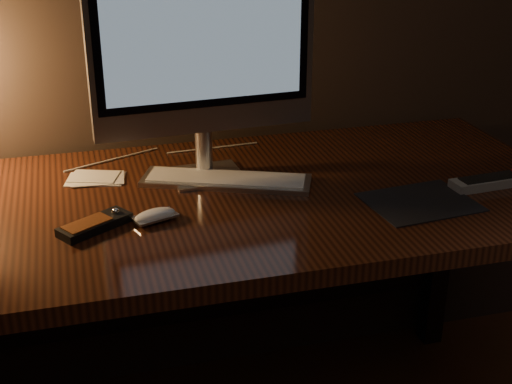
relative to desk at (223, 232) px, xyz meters
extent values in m
cube|color=#3F1C0E|center=(0.00, -0.07, 0.11)|extent=(1.60, 0.75, 0.04)
cube|color=black|center=(0.75, 0.25, -0.27)|extent=(0.06, 0.06, 0.71)
cube|color=black|center=(0.00, 0.27, -0.17)|extent=(1.48, 0.02, 0.51)
cube|color=silver|center=(-0.03, 0.05, 0.13)|extent=(0.18, 0.16, 0.01)
cylinder|color=silver|center=(-0.03, 0.08, 0.19)|extent=(0.04, 0.04, 0.11)
cube|color=silver|center=(-0.03, 0.04, 0.46)|extent=(0.52, 0.06, 0.42)
cube|color=black|center=(-0.03, 0.02, 0.49)|extent=(0.49, 0.03, 0.36)
cube|color=#8FABC4|center=(-0.03, 0.02, 0.49)|extent=(0.45, 0.03, 0.32)
cube|color=silver|center=(0.01, 0.00, 0.14)|extent=(0.41, 0.26, 0.01)
cube|color=black|center=(0.40, -0.22, 0.13)|extent=(0.25, 0.21, 0.00)
ellipsoid|color=white|center=(-0.18, -0.16, 0.14)|extent=(0.10, 0.08, 0.02)
cube|color=black|center=(-0.30, -0.17, 0.14)|extent=(0.16, 0.13, 0.02)
cube|color=brown|center=(-0.30, -0.17, 0.15)|extent=(0.11, 0.09, 0.00)
sphere|color=silver|center=(-0.30, -0.17, 0.15)|extent=(0.02, 0.02, 0.02)
cube|color=#9A9DA0|center=(0.60, -0.18, 0.14)|extent=(0.21, 0.07, 0.02)
cube|color=black|center=(0.60, -0.18, 0.15)|extent=(0.17, 0.05, 0.00)
cylinder|color=red|center=(0.60, -0.18, 0.15)|extent=(0.01, 0.01, 0.00)
cylinder|color=#0C8C19|center=(0.60, -0.18, 0.15)|extent=(0.01, 0.01, 0.00)
cylinder|color=gold|center=(0.60, -0.18, 0.15)|extent=(0.01, 0.01, 0.00)
cylinder|color=#1433BF|center=(0.60, -0.18, 0.15)|extent=(0.01, 0.01, 0.00)
cube|color=white|center=(-0.29, 0.10, 0.13)|extent=(0.15, 0.12, 0.01)
cylinder|color=white|center=(-0.11, 0.22, 0.13)|extent=(0.50, 0.11, 0.00)
camera|label=1|loc=(-0.33, -1.51, 0.78)|focal=50.00mm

